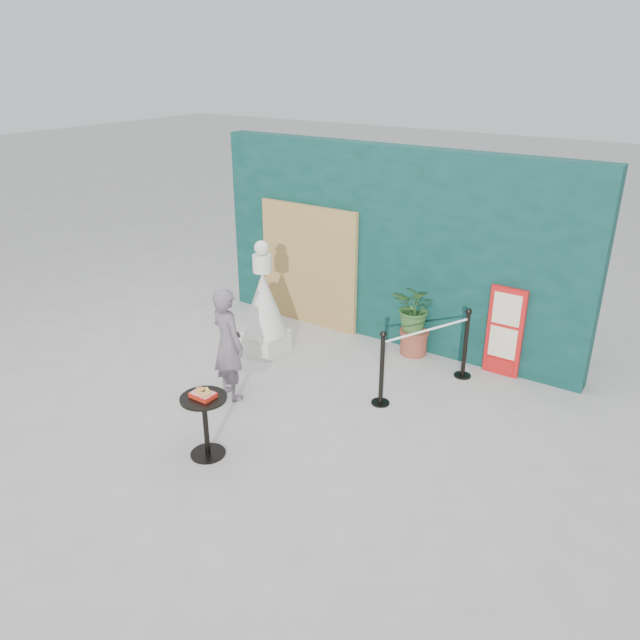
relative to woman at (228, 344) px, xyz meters
The scene contains 10 objects.
ground 1.20m from the woman, 22.24° to the right, with size 60.00×60.00×0.00m, color #ADAAA5.
back_wall 3.02m from the woman, 73.04° to the left, with size 6.00×0.30×3.00m, color #0A2F27.
bamboo_fence 2.66m from the woman, 101.89° to the left, with size 1.80×0.08×2.00m, color tan.
woman is the anchor object (origin of this frame).
menu_board 3.79m from the woman, 43.40° to the left, with size 0.50×0.07×1.30m.
statue 1.39m from the woman, 109.61° to the left, with size 0.68×0.68×1.75m.
cafe_table 1.35m from the woman, 59.90° to the right, with size 0.52×0.52×0.75m.
food_basket 1.32m from the woman, 59.77° to the right, with size 0.26×0.19×0.11m.
planter 2.89m from the woman, 60.00° to the left, with size 0.66×0.57×1.12m.
stanchion_barrier 2.60m from the woman, 37.80° to the left, with size 0.84×1.54×1.03m.
Camera 1 is at (4.18, -4.97, 4.23)m, focal length 35.00 mm.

